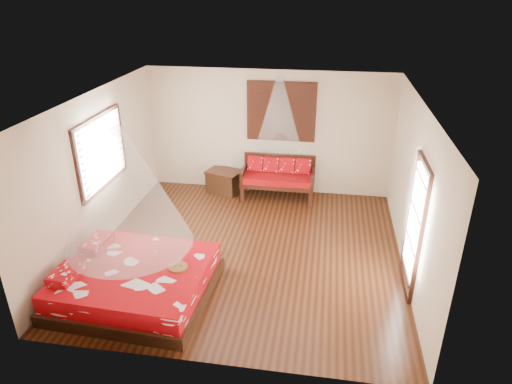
# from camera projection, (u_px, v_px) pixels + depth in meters

# --- Properties ---
(room) EXTENTS (5.54, 5.54, 2.84)m
(room) POSITION_uv_depth(u_px,v_px,m) (247.00, 181.00, 7.80)
(room) COLOR black
(room) RESTS_ON ground
(bed) EXTENTS (2.37, 2.17, 0.65)m
(bed) POSITION_uv_depth(u_px,v_px,m) (135.00, 281.00, 7.13)
(bed) COLOR black
(bed) RESTS_ON floor
(daybed) EXTENTS (1.63, 0.72, 0.94)m
(daybed) POSITION_uv_depth(u_px,v_px,m) (278.00, 176.00, 10.25)
(daybed) COLOR black
(daybed) RESTS_ON floor
(storage_chest) EXTENTS (0.90, 0.77, 0.53)m
(storage_chest) POSITION_uv_depth(u_px,v_px,m) (224.00, 181.00, 10.61)
(storage_chest) COLOR black
(storage_chest) RESTS_ON floor
(shutter_panel) EXTENTS (1.52, 0.06, 1.32)m
(shutter_panel) POSITION_uv_depth(u_px,v_px,m) (281.00, 112.00, 9.97)
(shutter_panel) COLOR black
(shutter_panel) RESTS_ON wall_back
(window_left) EXTENTS (0.10, 1.74, 1.34)m
(window_left) POSITION_uv_depth(u_px,v_px,m) (102.00, 152.00, 8.24)
(window_left) COLOR black
(window_left) RESTS_ON wall_left
(glazed_door) EXTENTS (0.08, 1.02, 2.16)m
(glazed_door) POSITION_uv_depth(u_px,v_px,m) (414.00, 227.00, 7.01)
(glazed_door) COLOR black
(glazed_door) RESTS_ON floor
(wine_tray) EXTENTS (0.30, 0.30, 0.24)m
(wine_tray) POSITION_uv_depth(u_px,v_px,m) (178.00, 264.00, 6.99)
(wine_tray) COLOR brown
(wine_tray) RESTS_ON bed
(mosquito_net_main) EXTENTS (1.86, 1.86, 1.80)m
(mosquito_net_main) POSITION_uv_depth(u_px,v_px,m) (124.00, 188.00, 6.45)
(mosquito_net_main) COLOR white
(mosquito_net_main) RESTS_ON ceiling
(mosquito_net_daybed) EXTENTS (0.98, 0.98, 1.50)m
(mosquito_net_daybed) POSITION_uv_depth(u_px,v_px,m) (279.00, 113.00, 9.51)
(mosquito_net_daybed) COLOR white
(mosquito_net_daybed) RESTS_ON ceiling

